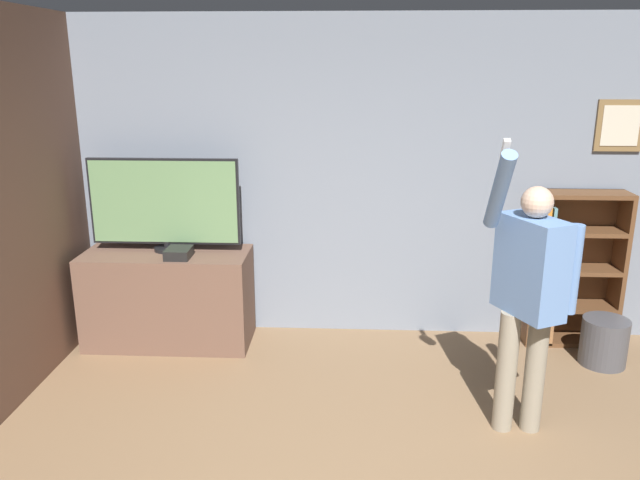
% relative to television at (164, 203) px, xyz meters
% --- Properties ---
extents(wall_back, '(6.72, 0.09, 2.70)m').
position_rel_television_xyz_m(wall_back, '(1.59, 0.30, 0.15)').
color(wall_back, gray).
rests_on(wall_back, ground_plane).
extents(tv_ledge, '(1.37, 0.59, 0.80)m').
position_rel_television_xyz_m(tv_ledge, '(0.00, -0.06, -0.80)').
color(tv_ledge, brown).
rests_on(tv_ledge, ground_plane).
extents(television, '(1.24, 0.22, 0.77)m').
position_rel_television_xyz_m(television, '(0.00, 0.00, 0.00)').
color(television, black).
rests_on(television, tv_ledge).
extents(game_console, '(0.20, 0.23, 0.08)m').
position_rel_television_xyz_m(game_console, '(0.15, -0.19, -0.36)').
color(game_console, black).
rests_on(game_console, tv_ledge).
extents(bookshelf, '(0.76, 0.28, 1.31)m').
position_rel_television_xyz_m(bookshelf, '(3.33, 0.12, -0.58)').
color(bookshelf, brown).
rests_on(bookshelf, ground_plane).
extents(person, '(0.59, 0.56, 1.91)m').
position_rel_television_xyz_m(person, '(2.62, -1.26, -0.22)').
color(person, gray).
rests_on(person, ground_plane).
extents(waste_bin, '(0.36, 0.36, 0.38)m').
position_rel_television_xyz_m(waste_bin, '(3.54, -0.30, -1.01)').
color(waste_bin, '#4C4C51').
rests_on(waste_bin, ground_plane).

